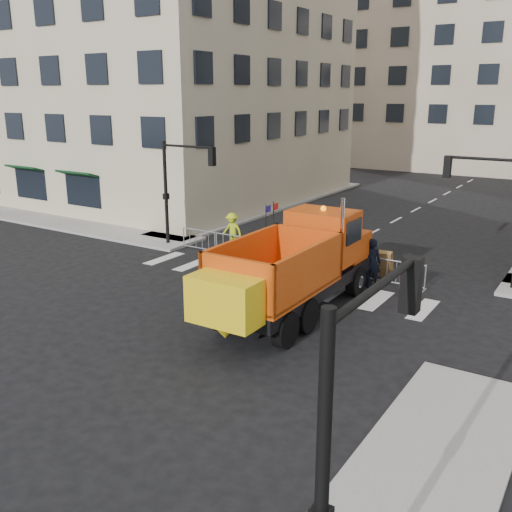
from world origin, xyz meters
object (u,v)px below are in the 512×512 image
Objects in this scene: cop_b at (366,264)px; worker at (232,230)px; plow_truck at (293,266)px; cop_c at (322,257)px; newspaper_box at (408,276)px; cop_a at (372,262)px.

worker is at bearing 9.16° from cop_b.
plow_truck is 5.80× the size of cop_b.
newspaper_box is (3.80, -0.04, -0.21)m from cop_c.
cop_c is 1.66× the size of newspaper_box.
plow_truck reaches higher than worker.
newspaper_box is at bearing 111.06° from cop_c.
plow_truck is 4.69m from cop_b.
cop_b is 1.01× the size of cop_c.
cop_c is (-1.07, 4.50, -0.92)m from plow_truck.
cop_b is (-0.23, 0.00, -0.10)m from cop_a.
newspaper_box is at bearing -161.04° from cop_b.
plow_truck is at bearing 34.99° from cop_c.
cop_b is at bearing -11.96° from cop_a.
cop_a is 2.26m from cop_c.
newspaper_box is at bearing -31.89° from plow_truck.
cop_c is 3.80m from newspaper_box.
plow_truck is at bearing 63.18° from cop_a.
plow_truck is 4.72m from cop_a.
newspaper_box is (2.73, 4.46, -1.13)m from plow_truck.
cop_a is 1.11× the size of cop_b.
cop_a is 0.25m from cop_b.
worker reaches higher than cop_c.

